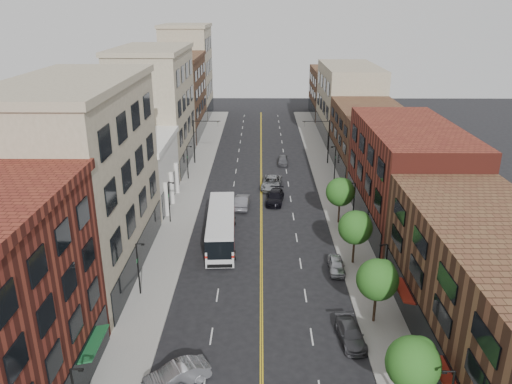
{
  "coord_description": "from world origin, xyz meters",
  "views": [
    {
      "loc": [
        -0.14,
        -31.06,
        24.73
      ],
      "look_at": [
        -0.61,
        21.37,
        5.0
      ],
      "focal_mm": 35.0,
      "sensor_mm": 36.0,
      "label": 1
    }
  ],
  "objects_px": {
    "car_lane_a": "(275,197)",
    "car_parked_far": "(336,265)",
    "car_lane_c": "(283,160)",
    "car_lane_behind": "(242,202)",
    "car_angle_b": "(177,375)",
    "car_parked_mid": "(351,334)",
    "city_bus": "(221,225)",
    "car_lane_b": "(272,183)"
  },
  "relations": [
    {
      "from": "car_lane_a",
      "to": "city_bus",
      "type": "bearing_deg",
      "value": -110.71
    },
    {
      "from": "car_lane_b",
      "to": "car_lane_c",
      "type": "bearing_deg",
      "value": 86.76
    },
    {
      "from": "car_angle_b",
      "to": "car_lane_a",
      "type": "distance_m",
      "value": 34.92
    },
    {
      "from": "car_lane_c",
      "to": "car_parked_far",
      "type": "bearing_deg",
      "value": -80.5
    },
    {
      "from": "car_angle_b",
      "to": "car_lane_c",
      "type": "distance_m",
      "value": 52.08
    },
    {
      "from": "city_bus",
      "to": "car_lane_behind",
      "type": "height_order",
      "value": "city_bus"
    },
    {
      "from": "car_angle_b",
      "to": "car_parked_mid",
      "type": "distance_m",
      "value": 13.72
    },
    {
      "from": "car_angle_b",
      "to": "car_lane_b",
      "type": "relative_size",
      "value": 0.8
    },
    {
      "from": "car_lane_a",
      "to": "car_parked_far",
      "type": "bearing_deg",
      "value": -65.39
    },
    {
      "from": "car_angle_b",
      "to": "car_parked_mid",
      "type": "height_order",
      "value": "car_angle_b"
    },
    {
      "from": "car_angle_b",
      "to": "car_parked_far",
      "type": "bearing_deg",
      "value": 110.13
    },
    {
      "from": "car_parked_mid",
      "to": "car_lane_b",
      "type": "relative_size",
      "value": 0.76
    },
    {
      "from": "city_bus",
      "to": "car_parked_far",
      "type": "relative_size",
      "value": 3.45
    },
    {
      "from": "car_parked_far",
      "to": "car_lane_c",
      "type": "bearing_deg",
      "value": 98.01
    },
    {
      "from": "car_lane_a",
      "to": "car_lane_c",
      "type": "distance_m",
      "value": 17.25
    },
    {
      "from": "car_parked_far",
      "to": "car_lane_b",
      "type": "height_order",
      "value": "car_lane_b"
    },
    {
      "from": "city_bus",
      "to": "car_lane_a",
      "type": "relative_size",
      "value": 2.55
    },
    {
      "from": "car_lane_b",
      "to": "car_lane_behind",
      "type": "bearing_deg",
      "value": -111.3
    },
    {
      "from": "car_parked_mid",
      "to": "car_lane_behind",
      "type": "xyz_separation_m",
      "value": [
        -9.44,
        27.49,
        0.17
      ]
    },
    {
      "from": "car_parked_mid",
      "to": "car_lane_behind",
      "type": "bearing_deg",
      "value": 103.25
    },
    {
      "from": "car_parked_far",
      "to": "car_lane_b",
      "type": "distance_m",
      "value": 24.55
    },
    {
      "from": "city_bus",
      "to": "car_lane_a",
      "type": "bearing_deg",
      "value": 58.89
    },
    {
      "from": "car_angle_b",
      "to": "car_parked_mid",
      "type": "bearing_deg",
      "value": 80.73
    },
    {
      "from": "car_angle_b",
      "to": "car_lane_a",
      "type": "height_order",
      "value": "car_angle_b"
    },
    {
      "from": "car_parked_mid",
      "to": "car_lane_a",
      "type": "height_order",
      "value": "car_lane_a"
    },
    {
      "from": "city_bus",
      "to": "car_lane_c",
      "type": "distance_m",
      "value": 29.92
    },
    {
      "from": "car_lane_b",
      "to": "car_parked_mid",
      "type": "bearing_deg",
      "value": -73.97
    },
    {
      "from": "car_lane_b",
      "to": "car_angle_b",
      "type": "bearing_deg",
      "value": -93.42
    },
    {
      "from": "city_bus",
      "to": "car_angle_b",
      "type": "xyz_separation_m",
      "value": [
        -1.44,
        -22.42,
        -1.2
      ]
    },
    {
      "from": "car_parked_mid",
      "to": "car_lane_c",
      "type": "height_order",
      "value": "car_lane_c"
    },
    {
      "from": "car_parked_mid",
      "to": "car_parked_far",
      "type": "distance_m",
      "value": 11.01
    },
    {
      "from": "car_lane_a",
      "to": "car_lane_b",
      "type": "relative_size",
      "value": 0.89
    },
    {
      "from": "car_angle_b",
      "to": "car_parked_mid",
      "type": "xyz_separation_m",
      "value": [
        12.84,
        4.83,
        -0.12
      ]
    },
    {
      "from": "car_lane_b",
      "to": "car_lane_c",
      "type": "height_order",
      "value": "car_lane_b"
    },
    {
      "from": "car_lane_behind",
      "to": "car_lane_a",
      "type": "xyz_separation_m",
      "value": [
        4.32,
        1.73,
        -0.06
      ]
    },
    {
      "from": "car_parked_mid",
      "to": "car_lane_behind",
      "type": "relative_size",
      "value": 0.89
    },
    {
      "from": "car_angle_b",
      "to": "car_lane_behind",
      "type": "xyz_separation_m",
      "value": [
        3.4,
        32.32,
        0.05
      ]
    },
    {
      "from": "city_bus",
      "to": "car_parked_mid",
      "type": "relative_size",
      "value": 3.0
    },
    {
      "from": "car_lane_behind",
      "to": "car_lane_c",
      "type": "distance_m",
      "value": 19.85
    },
    {
      "from": "car_lane_b",
      "to": "car_lane_c",
      "type": "distance_m",
      "value": 11.73
    },
    {
      "from": "city_bus",
      "to": "car_lane_b",
      "type": "relative_size",
      "value": 2.28
    },
    {
      "from": "car_lane_behind",
      "to": "car_lane_a",
      "type": "relative_size",
      "value": 0.95
    }
  ]
}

